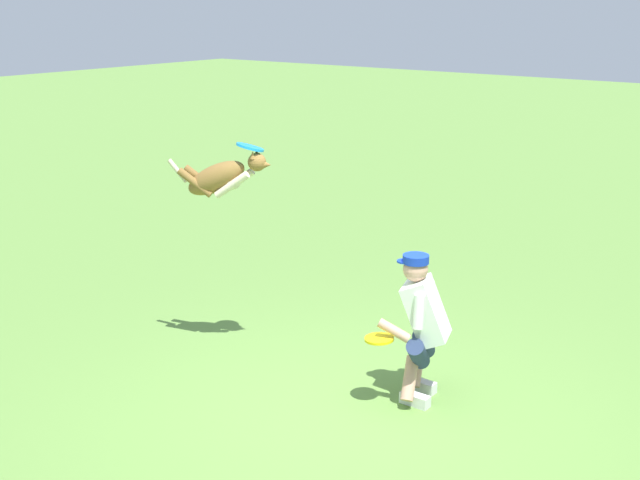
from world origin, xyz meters
name	(u,v)px	position (x,y,z in m)	size (l,w,h in m)	color
ground_plane	(346,423)	(0.00, 0.00, 0.00)	(60.00, 60.00, 0.00)	#5F893D
person	(421,323)	(-0.24, -0.75, 0.70)	(0.53, 0.68, 1.29)	silver
dog	(222,177)	(1.80, -0.50, 1.74)	(0.97, 0.49, 0.52)	olive
frisbee_flying	(250,147)	(1.55, -0.63, 2.03)	(0.26, 0.26, 0.02)	#1A8CE1
frisbee_held	(379,339)	(-0.03, -0.42, 0.61)	(0.25, 0.25, 0.02)	yellow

